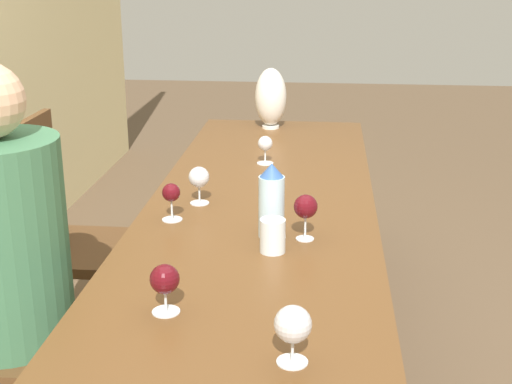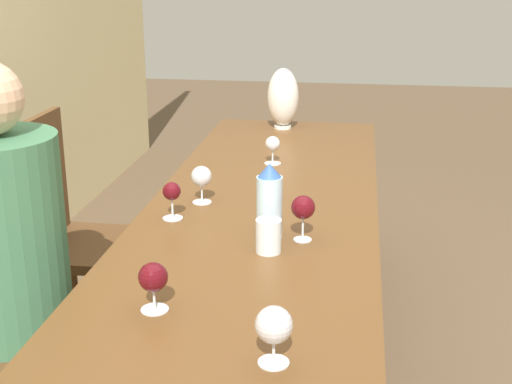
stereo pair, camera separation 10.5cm
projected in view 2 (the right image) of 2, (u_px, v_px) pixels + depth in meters
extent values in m
cube|color=brown|center=(254.00, 231.00, 2.37)|extent=(3.13, 0.82, 0.04)
cylinder|color=brown|center=(352.00, 197.00, 3.82)|extent=(0.07, 0.07, 0.68)
cylinder|color=brown|center=(238.00, 191.00, 3.90)|extent=(0.07, 0.07, 0.68)
cylinder|color=silver|center=(269.00, 207.00, 2.24)|extent=(0.08, 0.08, 0.20)
cone|color=#33599E|center=(270.00, 170.00, 2.20)|extent=(0.07, 0.07, 0.04)
cylinder|color=silver|center=(268.00, 236.00, 2.14)|extent=(0.08, 0.08, 0.10)
cylinder|color=silver|center=(283.00, 127.00, 3.68)|extent=(0.09, 0.09, 0.01)
ellipsoid|color=silver|center=(283.00, 97.00, 3.63)|extent=(0.16, 0.16, 0.29)
cylinder|color=silver|center=(202.00, 202.00, 2.58)|extent=(0.07, 0.07, 0.00)
cylinder|color=silver|center=(202.00, 193.00, 2.57)|extent=(0.01, 0.01, 0.06)
sphere|color=silver|center=(201.00, 176.00, 2.55)|extent=(0.07, 0.07, 0.07)
cylinder|color=silver|center=(155.00, 309.00, 1.80)|extent=(0.07, 0.07, 0.00)
cylinder|color=silver|center=(154.00, 299.00, 1.79)|extent=(0.01, 0.01, 0.06)
sphere|color=#510C14|center=(153.00, 277.00, 1.77)|extent=(0.08, 0.08, 0.08)
cylinder|color=silver|center=(274.00, 362.00, 1.57)|extent=(0.07, 0.07, 0.00)
cylinder|color=silver|center=(274.00, 351.00, 1.56)|extent=(0.01, 0.01, 0.06)
sphere|color=silver|center=(274.00, 325.00, 1.54)|extent=(0.08, 0.08, 0.08)
cylinder|color=silver|center=(273.00, 163.00, 3.06)|extent=(0.07, 0.07, 0.00)
cylinder|color=silver|center=(273.00, 156.00, 3.05)|extent=(0.01, 0.01, 0.06)
sphere|color=silver|center=(273.00, 143.00, 3.03)|extent=(0.06, 0.06, 0.06)
cylinder|color=silver|center=(302.00, 239.00, 2.24)|extent=(0.06, 0.06, 0.00)
cylinder|color=silver|center=(303.00, 228.00, 2.23)|extent=(0.01, 0.01, 0.07)
sphere|color=#510C14|center=(303.00, 207.00, 2.21)|extent=(0.08, 0.08, 0.08)
cylinder|color=silver|center=(173.00, 218.00, 2.42)|extent=(0.07, 0.07, 0.00)
cylinder|color=silver|center=(172.00, 208.00, 2.41)|extent=(0.01, 0.01, 0.07)
sphere|color=#510C14|center=(172.00, 191.00, 2.39)|extent=(0.06, 0.06, 0.06)
cube|color=brown|center=(14.00, 336.00, 2.21)|extent=(0.44, 0.44, 0.04)
cylinder|color=brown|center=(99.00, 373.00, 2.44)|extent=(0.04, 0.04, 0.43)
cube|color=brown|center=(95.00, 248.00, 2.88)|extent=(0.44, 0.44, 0.04)
cube|color=brown|center=(42.00, 180.00, 2.82)|extent=(0.40, 0.03, 0.51)
cylinder|color=brown|center=(129.00, 326.00, 2.75)|extent=(0.04, 0.04, 0.43)
cylinder|color=brown|center=(156.00, 283.00, 3.10)|extent=(0.04, 0.04, 0.43)
cylinder|color=brown|center=(36.00, 319.00, 2.80)|extent=(0.04, 0.04, 0.43)
cylinder|color=brown|center=(73.00, 278.00, 3.15)|extent=(0.04, 0.04, 0.43)
cylinder|color=#3D704C|center=(2.00, 238.00, 2.11)|extent=(0.38, 0.38, 0.62)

